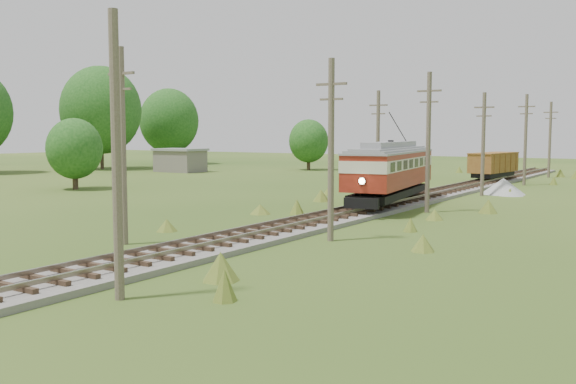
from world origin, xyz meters
The scene contains 17 objects.
railbed_main centered at (0.00, 34.00, 0.19)m, with size 3.60×96.00×0.57m.
streetcar centered at (0.00, 32.39, 2.75)m, with size 5.00×13.25×5.99m.
gondola centered at (0.00, 58.43, 1.95)m, with size 3.31×7.96×2.57m.
gravel_pile centered at (4.23, 46.21, 0.63)m, with size 3.73×3.96×1.36m.
utility_pole_r_1 centered at (3.10, 5.00, 4.40)m, with size 0.30×0.30×8.80m.
utility_pole_r_2 centered at (3.30, 18.00, 4.42)m, with size 1.60×0.30×8.60m.
utility_pole_r_3 centered at (3.20, 31.00, 4.63)m, with size 1.60×0.30×9.00m.
utility_pole_r_4 centered at (3.00, 44.00, 4.32)m, with size 1.60×0.30×8.40m.
utility_pole_r_5 centered at (3.40, 57.00, 4.58)m, with size 1.60×0.30×8.90m.
utility_pole_r_6 centered at (3.20, 70.00, 4.47)m, with size 1.60×0.30×8.70m.
utility_pole_l_a centered at (-4.20, 12.00, 4.63)m, with size 1.60×0.30×9.00m.
utility_pole_l_b centered at (-4.50, 40.00, 4.42)m, with size 1.60×0.30×8.60m.
tree_left_4 centered at (-54.00, 54.00, 8.37)m, with size 11.34×11.34×14.61m.
tree_left_5 centered at (-56.00, 70.00, 7.12)m, with size 9.66×9.66×12.44m.
tree_mid_a centered at (-28.00, 68.00, 4.02)m, with size 5.46×5.46×7.03m.
tree_mid_c centered at (-30.00, 30.00, 3.71)m, with size 5.04×5.04×6.49m.
shed centered at (-40.00, 55.00, 1.57)m, with size 6.40×4.40×3.10m.
Camera 1 is at (17.98, -8.47, 5.12)m, focal length 40.00 mm.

